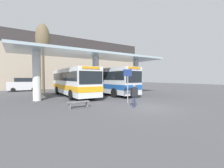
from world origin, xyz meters
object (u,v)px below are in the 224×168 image
transit_bus_left_bay (73,81)px  pedestrian_waiting (134,94)px  waiting_bench_near_pillar (79,103)px  parked_car_street (24,85)px  transit_bus_center_bay (108,80)px  poplar_tree_behind_left (43,40)px  info_sign_platform (128,79)px

transit_bus_left_bay → pedestrian_waiting: size_ratio=6.62×
waiting_bench_near_pillar → parked_car_street: 18.77m
transit_bus_center_bay → transit_bus_left_bay: bearing=-11.6°
pedestrian_waiting → transit_bus_left_bay: bearing=114.2°
poplar_tree_behind_left → transit_bus_center_bay: bearing=-44.0°
info_sign_platform → poplar_tree_behind_left: size_ratio=0.29×
transit_bus_left_bay → transit_bus_center_bay: size_ratio=1.08×
transit_bus_center_bay → parked_car_street: size_ratio=2.18×
transit_bus_center_bay → parked_car_street: (-9.36, 11.92, -0.82)m
info_sign_platform → poplar_tree_behind_left: bearing=109.9°
poplar_tree_behind_left → parked_car_street: size_ratio=2.14×
transit_bus_center_bay → info_sign_platform: bearing=71.0°
transit_bus_center_bay → waiting_bench_near_pillar: 9.45m
waiting_bench_near_pillar → transit_bus_center_bay: bearing=45.3°
pedestrian_waiting → parked_car_street: bearing=121.9°
info_sign_platform → waiting_bench_near_pillar: bearing=177.7°
pedestrian_waiting → waiting_bench_near_pillar: bearing=164.5°
pedestrian_waiting → info_sign_platform: bearing=79.4°
transit_bus_left_bay → waiting_bench_near_pillar: bearing=75.9°
transit_bus_left_bay → waiting_bench_near_pillar: 7.81m
transit_bus_left_bay → parked_car_street: (-4.79, 11.14, -0.75)m
waiting_bench_near_pillar → pedestrian_waiting: (3.56, -2.07, 0.68)m
pedestrian_waiting → poplar_tree_behind_left: bearing=119.3°
pedestrian_waiting → parked_car_street: (-6.36, 20.62, 0.06)m
info_sign_platform → transit_bus_center_bay: bearing=72.9°
info_sign_platform → pedestrian_waiting: (-0.90, -1.89, -1.08)m
info_sign_platform → parked_car_street: 20.11m
transit_bus_center_bay → pedestrian_waiting: bearing=69.1°
transit_bus_left_bay → poplar_tree_behind_left: 8.74m
transit_bus_left_bay → transit_bus_center_bay: bearing=171.2°
transit_bus_center_bay → waiting_bench_near_pillar: (-6.55, -6.63, -1.56)m
pedestrian_waiting → poplar_tree_behind_left: (-4.01, 15.46, 6.69)m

